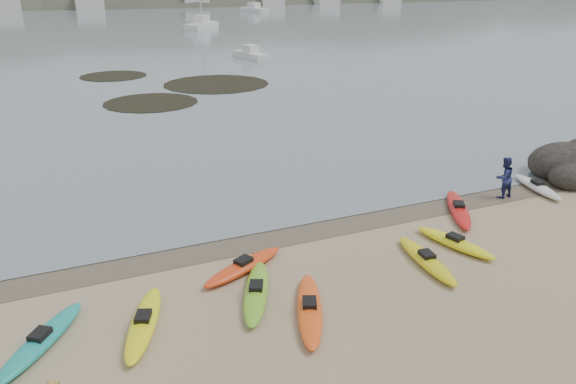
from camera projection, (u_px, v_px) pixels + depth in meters
name	position (u px, v px, depth m)	size (l,w,h in m)	color
ground	(288.00, 228.00, 21.53)	(600.00, 600.00, 0.00)	tan
wet_sand	(291.00, 231.00, 21.27)	(60.00, 60.00, 0.00)	brown
kayaks	(320.00, 274.00, 17.95)	(22.81, 10.21, 0.34)	#75BF26
person_east	(504.00, 178.00, 24.19)	(0.89, 0.69, 1.82)	navy
kelp_mats	(175.00, 87.00, 48.02)	(15.42, 19.71, 0.04)	black
moored_boats	(88.00, 27.00, 94.57)	(89.52, 82.43, 1.37)	silver
far_hills	(175.00, 45.00, 207.48)	(550.00, 135.00, 80.00)	#384235
far_town	(87.00, 2.00, 146.71)	(199.00, 5.00, 4.00)	beige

